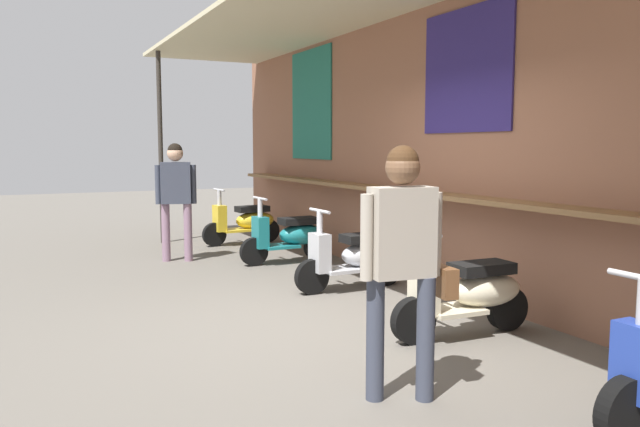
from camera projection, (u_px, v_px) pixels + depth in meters
ground_plane at (311, 322)px, 5.94m from camera, size 37.61×37.61×0.00m
market_stall_facade at (470, 120)px, 6.56m from camera, size 13.43×2.43×3.52m
scooter_yellow at (246, 221)px, 10.72m from camera, size 0.49×1.40×0.97m
scooter_teal at (291, 236)px, 8.99m from camera, size 0.46×1.40×0.97m
scooter_silver at (356, 256)px, 7.31m from camera, size 0.46×1.40×0.97m
scooter_cream at (470, 293)px, 5.49m from camera, size 0.47×1.40×0.97m
shopper_with_handbag at (404, 247)px, 4.03m from camera, size 0.29×0.67×1.68m
shopper_browsing at (176, 188)px, 9.02m from camera, size 0.31×0.56×1.72m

